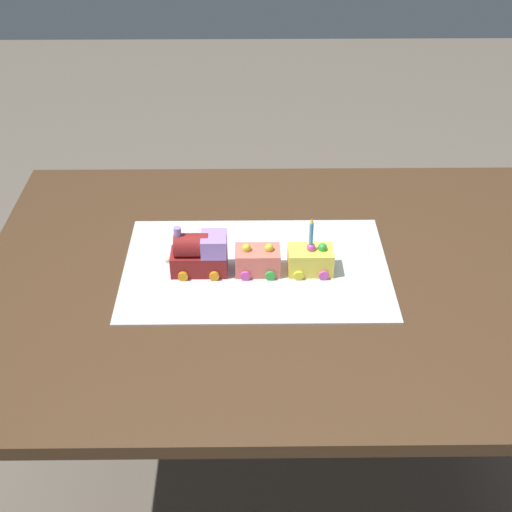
# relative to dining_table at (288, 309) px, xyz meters

# --- Properties ---
(ground_plane) EXTENTS (8.00, 8.00, 0.00)m
(ground_plane) POSITION_rel_dining_table_xyz_m (0.00, 0.00, -0.63)
(ground_plane) COLOR #6B6054
(dining_table) EXTENTS (1.40, 1.00, 0.74)m
(dining_table) POSITION_rel_dining_table_xyz_m (0.00, 0.00, 0.00)
(dining_table) COLOR #4C331E
(dining_table) RESTS_ON ground
(cake_board) EXTENTS (0.60, 0.40, 0.00)m
(cake_board) POSITION_rel_dining_table_xyz_m (-0.08, 0.01, 0.11)
(cake_board) COLOR silver
(cake_board) RESTS_ON dining_table
(cake_locomotive) EXTENTS (0.14, 0.08, 0.12)m
(cake_locomotive) POSITION_rel_dining_table_xyz_m (-0.20, 0.00, 0.16)
(cake_locomotive) COLOR maroon
(cake_locomotive) RESTS_ON cake_board
(cake_car_hopper_coral) EXTENTS (0.10, 0.08, 0.07)m
(cake_car_hopper_coral) POSITION_rel_dining_table_xyz_m (-0.07, 0.00, 0.14)
(cake_car_hopper_coral) COLOR #F27260
(cake_car_hopper_coral) RESTS_ON cake_board
(cake_car_gondola_lemon) EXTENTS (0.10, 0.08, 0.07)m
(cake_car_gondola_lemon) POSITION_rel_dining_table_xyz_m (0.05, 0.00, 0.14)
(cake_car_gondola_lemon) COLOR #F4E04C
(cake_car_gondola_lemon) RESTS_ON cake_board
(birthday_candle) EXTENTS (0.01, 0.01, 0.07)m
(birthday_candle) POSITION_rel_dining_table_xyz_m (0.05, 0.00, 0.21)
(birthday_candle) COLOR #4CA5E5
(birthday_candle) RESTS_ON cake_car_gondola_lemon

